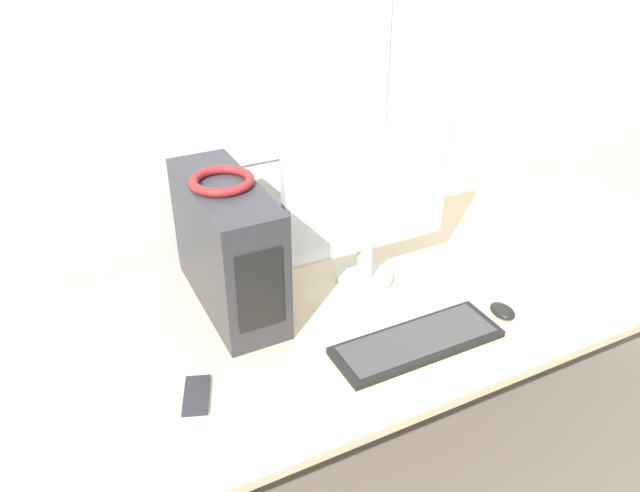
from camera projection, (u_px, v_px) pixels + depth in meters
wall_back at (300, 49)px, 2.03m from camera, size 8.00×0.07×2.70m
desk at (384, 304)px, 1.91m from camera, size 2.46×0.91×0.75m
pc_tower at (228, 246)px, 1.76m from camera, size 0.18×0.49×0.38m
headphones at (222, 181)px, 1.66m from camera, size 0.17×0.17×0.02m
monitor_main at (368, 201)px, 1.82m from camera, size 0.54×0.18×0.49m
keyboard at (417, 342)px, 1.68m from camera, size 0.47×0.16×0.02m
mouse at (502, 311)px, 1.79m from camera, size 0.06×0.08×0.03m
cell_phone at (196, 395)px, 1.51m from camera, size 0.10×0.14×0.01m
paper_sheet_left at (84, 447)px, 1.38m from camera, size 0.32×0.36×0.00m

